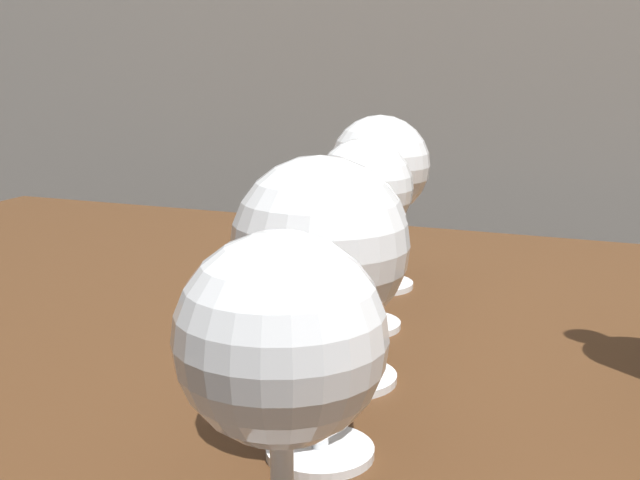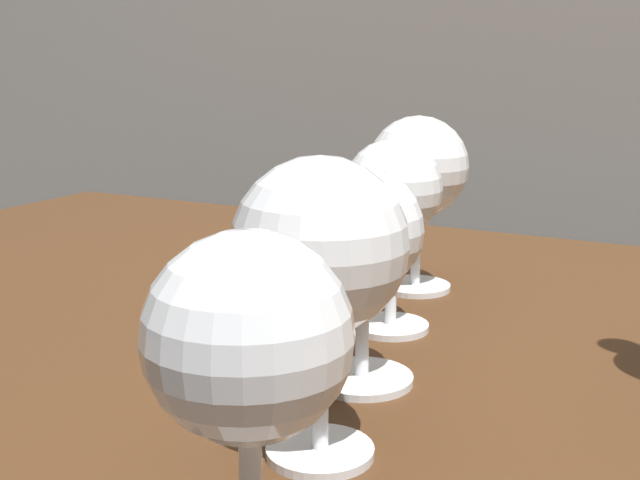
# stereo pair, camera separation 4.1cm
# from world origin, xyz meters

# --- Properties ---
(dining_table) EXTENTS (1.51, 0.83, 0.72)m
(dining_table) POSITION_xyz_m (0.00, 0.00, 0.63)
(dining_table) COLOR #472B16
(dining_table) RESTS_ON ground_plane
(wine_glass_white) EXTENTS (0.08, 0.08, 0.15)m
(wine_glass_white) POSITION_xyz_m (-0.01, -0.30, 0.82)
(wine_glass_white) COLOR white
(wine_glass_white) RESTS_ON dining_table
(wine_glass_cabernet) EXTENTS (0.09, 0.09, 0.16)m
(wine_glass_cabernet) POSITION_xyz_m (-0.04, -0.18, 0.83)
(wine_glass_cabernet) COLOR white
(wine_glass_cabernet) RESTS_ON dining_table
(wine_glass_port) EXTENTS (0.08, 0.08, 0.14)m
(wine_glass_port) POSITION_xyz_m (-0.06, -0.08, 0.81)
(wine_glass_port) COLOR white
(wine_glass_port) RESTS_ON dining_table
(wine_glass_empty) EXTENTS (0.07, 0.07, 0.15)m
(wine_glass_empty) POSITION_xyz_m (-0.09, 0.02, 0.82)
(wine_glass_empty) COLOR white
(wine_glass_empty) RESTS_ON dining_table
(wine_glass_amber) EXTENTS (0.09, 0.09, 0.16)m
(wine_glass_amber) POSITION_xyz_m (-0.11, 0.14, 0.83)
(wine_glass_amber) COLOR white
(wine_glass_amber) RESTS_ON dining_table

